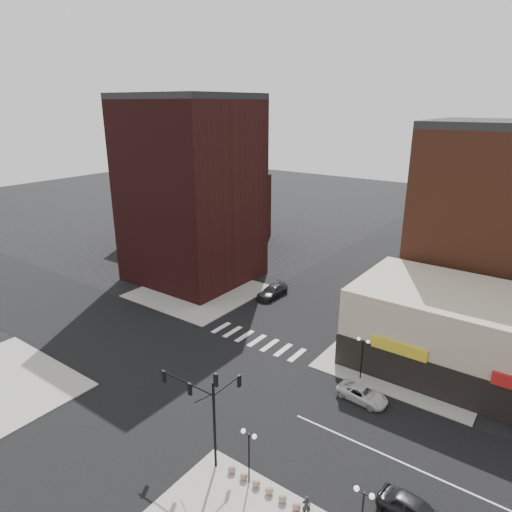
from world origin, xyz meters
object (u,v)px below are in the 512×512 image
Objects in this scene: traffic_signal at (207,400)px; dark_sedan_north at (272,291)px; street_lamp_se_a at (249,444)px; white_suv at (362,394)px; street_lamp_ne at (363,348)px; dark_sedan_east at (414,510)px; street_lamp_se_b at (363,504)px; pedestrian at (306,506)px.

traffic_signal is 1.48× the size of dark_sedan_north.
street_lamp_se_a is at bearing -2.57° from traffic_signal.
dark_sedan_north is at bearing 58.97° from white_suv.
street_lamp_ne is 15.40m from dark_sedan_east.
dark_sedan_east is at bearing 62.31° from street_lamp_se_b.
pedestrian is (8.21, -0.17, -4.08)m from traffic_signal.
white_suv is at bearing 79.45° from street_lamp_se_a.
street_lamp_se_b is (11.76, -0.17, -1.67)m from traffic_signal.
street_lamp_se_b is 17.46m from street_lamp_ne.
pedestrian is at bearing -50.56° from dark_sedan_north.
street_lamp_ne is at bearing -113.82° from pedestrian.
street_lamp_se_b reaches higher than pedestrian.
pedestrian is (20.88, -27.07, 0.13)m from dark_sedan_north.
dark_sedan_north is at bearing 121.26° from street_lamp_se_a.
white_suv is at bearing -63.25° from street_lamp_ne.
dark_sedan_north is at bearing -88.34° from pedestrian.
street_lamp_se_a is 16.03m from street_lamp_ne.
street_lamp_ne is 0.79× the size of dark_sedan_north.
pedestrian is at bearing 129.75° from dark_sedan_east.
white_suv is at bearing -34.65° from dark_sedan_north.
street_lamp_ne reaches higher than pedestrian.
street_lamp_se_b and street_lamp_ne have the same top height.
street_lamp_se_b reaches higher than dark_sedan_east.
white_suv is 0.85× the size of dark_sedan_north.
dark_sedan_north is (-16.43, 27.07, -2.53)m from street_lamp_se_a.
street_lamp_se_b is at bearing -151.65° from white_suv.
dark_sedan_east is 0.87× the size of dark_sedan_north.
street_lamp_se_a is 0.91× the size of dark_sedan_east.
street_lamp_se_a and street_lamp_ne have the same top height.
street_lamp_se_a is (3.76, -0.17, -1.67)m from traffic_signal.
traffic_signal is 1.87× the size of street_lamp_se_a.
street_lamp_se_b reaches higher than white_suv.
street_lamp_se_a is 1.00× the size of street_lamp_se_b.
street_lamp_ne is at bearing 86.42° from street_lamp_se_a.
white_suv is at bearing 64.40° from traffic_signal.
street_lamp_ne is (1.00, 16.00, 0.00)m from street_lamp_se_a.
traffic_signal reaches higher than dark_sedan_north.
street_lamp_se_a reaches higher than white_suv.
dark_sedan_east is 6.65m from pedestrian.
street_lamp_se_a is 8.00m from street_lamp_se_b.
white_suv is (1.45, -2.87, -2.67)m from street_lamp_ne.
street_lamp_ne is at bearing -30.62° from dark_sedan_north.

